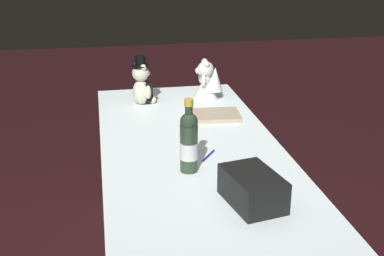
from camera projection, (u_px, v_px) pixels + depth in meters
The scene contains 7 objects.
reception_table at pixel (192, 220), 2.56m from camera, with size 2.01×0.84×0.78m, color white.
teddy_bear_groom at pixel (142, 84), 2.98m from camera, with size 0.14×0.14×0.29m.
teddy_bear_bride at pixel (208, 81), 3.08m from camera, with size 0.15×0.20×0.24m.
champagne_bottle at pixel (189, 141), 2.14m from camera, with size 0.08×0.08×0.32m.
signing_pen at pixel (208, 156), 2.32m from camera, with size 0.12×0.09×0.01m.
gift_case_black at pixel (253, 189), 1.91m from camera, with size 0.29×0.22×0.12m.
guestbook at pixel (213, 115), 2.80m from camera, with size 0.20×0.29×0.02m, color tan.
Camera 1 is at (-2.18, 0.40, 1.73)m, focal length 48.25 mm.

